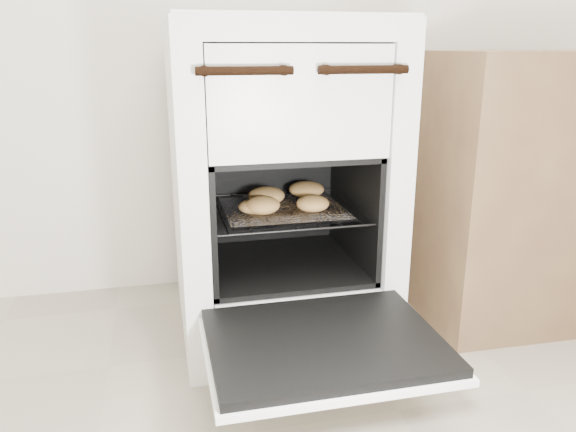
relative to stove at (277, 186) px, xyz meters
name	(u,v)px	position (x,y,z in m)	size (l,w,h in m)	color
stove	(277,186)	(0.00, 0.00, 0.00)	(0.57, 0.63, 0.87)	white
oven_door	(324,344)	(0.00, -0.48, -0.24)	(0.51, 0.40, 0.04)	black
oven_rack	(282,209)	(0.00, -0.06, -0.05)	(0.41, 0.40, 0.01)	black
foil_sheet	(283,209)	(0.00, -0.08, -0.04)	(0.32, 0.28, 0.01)	white
baked_rolls	(282,198)	(0.00, -0.06, -0.02)	(0.29, 0.28, 0.05)	tan
counter	(543,183)	(0.84, -0.04, -0.03)	(0.80, 0.53, 0.80)	brown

